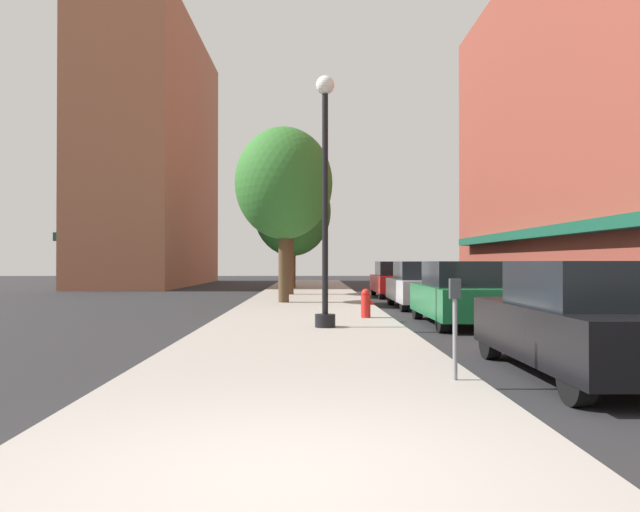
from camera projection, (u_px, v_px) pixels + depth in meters
name	position (u px, v px, depth m)	size (l,w,h in m)	color
ground_plane	(411.00, 305.00, 22.20)	(90.00, 90.00, 0.00)	#232326
sidewalk_slab	(307.00, 301.00, 23.15)	(4.80, 50.00, 0.12)	gray
building_right_brick	(635.00, 91.00, 26.44)	(6.80, 40.00, 19.00)	brown
building_far_background	(155.00, 158.00, 41.09)	(6.80, 18.00, 18.09)	#9E6047
lamppost	(325.00, 196.00, 13.53)	(0.48, 0.48, 5.90)	black
fire_hydrant	(366.00, 303.00, 15.79)	(0.33, 0.26, 0.79)	red
parking_meter_near	(455.00, 316.00, 7.48)	(0.14, 0.09, 1.31)	slate
tree_near	(284.00, 184.00, 21.82)	(3.68, 3.68, 6.62)	#4C3823
tree_mid	(292.00, 212.00, 34.01)	(4.55, 4.55, 7.09)	#4C3823
tree_far	(289.00, 189.00, 27.16)	(3.89, 3.89, 7.24)	#4C3823
car_black	(581.00, 321.00, 8.17)	(1.80, 4.30, 1.66)	black
car_green	(459.00, 294.00, 14.95)	(1.80, 4.30, 1.66)	black
car_silver	(419.00, 285.00, 20.57)	(1.80, 4.30, 1.66)	black
car_red	(394.00, 280.00, 26.84)	(1.80, 4.30, 1.66)	black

